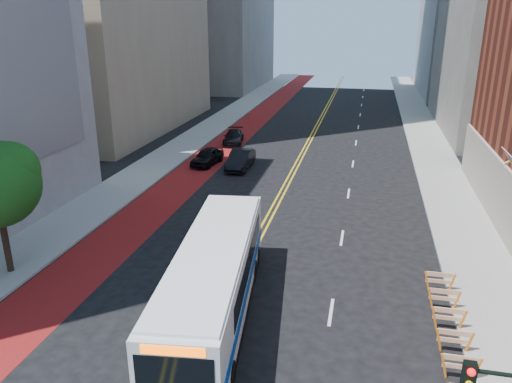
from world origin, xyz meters
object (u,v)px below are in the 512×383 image
object	(u,v)px
car_a	(207,156)
car_b	(240,159)
transit_bus	(214,281)
car_c	(234,137)

from	to	relation	value
car_a	car_b	xyz separation A→B (m)	(3.15, -0.54, 0.06)
car_b	car_a	bearing A→B (deg)	170.16
transit_bus	car_a	distance (m)	23.90
car_a	car_b	bearing A→B (deg)	-2.17
transit_bus	car_b	world-z (taller)	transit_bus
car_a	transit_bus	bearing A→B (deg)	-63.67
transit_bus	car_a	size ratio (longest dim) A/B	3.07
car_b	transit_bus	bearing A→B (deg)	-78.50
transit_bus	car_a	xyz separation A→B (m)	(-7.68, 22.61, -1.10)
car_a	car_c	bearing A→B (deg)	95.82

